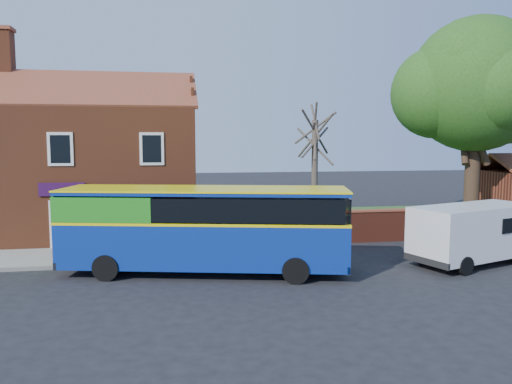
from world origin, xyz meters
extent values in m
plane|color=black|center=(0.00, 0.00, 0.00)|extent=(120.00, 120.00, 0.00)
cube|color=gray|center=(-7.00, 5.75, 0.06)|extent=(18.00, 3.50, 0.12)
cube|color=slate|center=(-7.00, 4.00, 0.07)|extent=(18.00, 0.15, 0.14)
cube|color=#426B28|center=(13.00, 13.00, 0.02)|extent=(26.00, 12.00, 0.04)
cube|color=brown|center=(-7.00, 11.50, 3.25)|extent=(12.00, 8.00, 6.50)
cube|color=brown|center=(-7.00, 9.50, 7.50)|extent=(12.30, 4.08, 2.16)
cube|color=brown|center=(-7.00, 13.50, 7.50)|extent=(12.30, 4.08, 2.16)
cube|color=brown|center=(-10.40, 11.50, 9.40)|extent=(0.90, 0.90, 2.20)
cube|color=black|center=(-7.00, 7.47, 4.60)|extent=(1.10, 0.06, 1.50)
cube|color=#4C0F19|center=(-7.00, 7.45, 1.10)|extent=(0.95, 0.04, 2.10)
cube|color=silver|center=(-7.00, 7.47, 1.15)|extent=(1.20, 0.06, 2.30)
cube|color=#310C38|center=(-7.00, 7.44, 2.80)|extent=(2.00, 0.06, 0.60)
cube|color=maroon|center=(13.00, 7.00, 0.75)|extent=(22.00, 0.30, 1.50)
cube|color=brown|center=(13.00, 7.00, 1.55)|extent=(22.00, 0.38, 0.10)
cube|color=navy|center=(-0.91, 2.54, 1.21)|extent=(10.87, 4.90, 1.68)
cube|color=yellow|center=(-0.91, 2.54, 2.05)|extent=(10.89, 4.93, 0.10)
cube|color=black|center=(-0.91, 2.54, 2.55)|extent=(10.46, 4.83, 0.84)
cube|color=#248C1E|center=(-4.31, 3.30, 2.55)|extent=(4.09, 3.40, 0.89)
cube|color=navy|center=(-0.91, 2.54, 3.11)|extent=(10.87, 4.90, 0.14)
cube|color=yellow|center=(-0.91, 2.54, 3.19)|extent=(10.92, 4.95, 0.06)
cylinder|color=black|center=(-4.48, 2.07, 0.47)|extent=(0.99, 0.48, 0.95)
cylinder|color=black|center=(-3.93, 4.49, 0.47)|extent=(0.99, 0.48, 0.95)
cylinder|color=black|center=(2.10, 0.58, 0.47)|extent=(0.99, 0.48, 0.95)
cylinder|color=black|center=(2.65, 3.00, 0.47)|extent=(0.99, 0.48, 0.95)
cube|color=silver|center=(9.87, 2.16, 1.35)|extent=(5.82, 3.85, 2.05)
cube|color=black|center=(12.17, 2.98, 1.68)|extent=(0.69, 1.76, 0.81)
cylinder|color=black|center=(8.59, 0.62, 0.36)|extent=(0.75, 0.45, 0.71)
cylinder|color=black|center=(7.90, 2.54, 0.36)|extent=(0.75, 0.45, 0.71)
cylinder|color=black|center=(11.16, 3.70, 0.36)|extent=(0.75, 0.45, 0.71)
cylinder|color=black|center=(15.79, 11.52, 2.54)|extent=(0.88, 0.88, 5.07)
sphere|color=#386A21|center=(15.79, 11.52, 8.27)|extent=(7.94, 7.94, 7.94)
sphere|color=#386A21|center=(18.10, 11.96, 7.61)|extent=(5.73, 5.73, 5.73)
sphere|color=#386A21|center=(13.69, 12.18, 7.83)|extent=(5.51, 5.51, 5.51)
cylinder|color=#4C4238|center=(5.58, 10.32, 3.04)|extent=(0.35, 0.35, 6.08)
cylinder|color=#4C4238|center=(5.58, 10.32, 5.21)|extent=(0.36, 2.97, 2.39)
cylinder|color=#4C4238|center=(5.58, 10.32, 4.99)|extent=(1.55, 2.19, 2.19)
cylinder|color=#4C4238|center=(5.58, 10.32, 5.43)|extent=(2.49, 1.14, 2.42)
camera|label=1|loc=(-2.06, -15.96, 5.02)|focal=35.00mm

